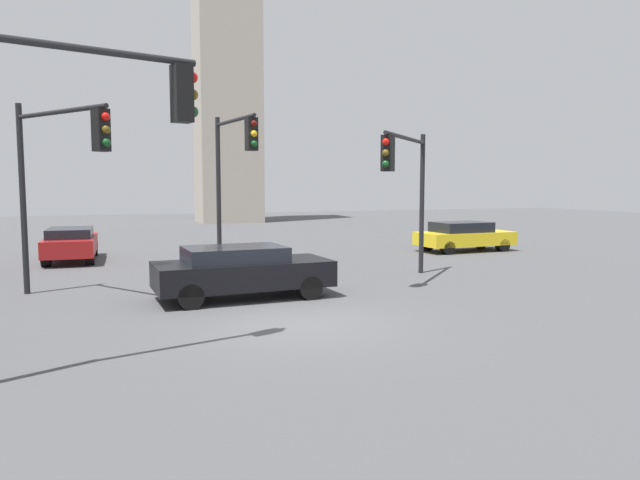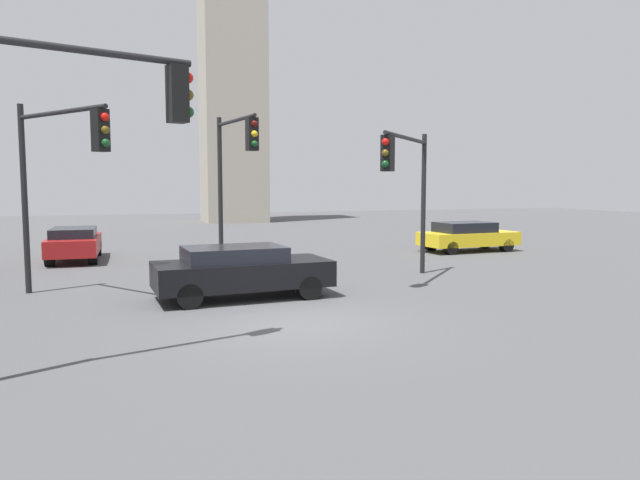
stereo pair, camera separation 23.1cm
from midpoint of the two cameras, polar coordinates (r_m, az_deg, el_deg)
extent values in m
plane|color=#4C4C4F|center=(13.05, -2.84, -8.03)|extent=(102.37, 102.37, 0.00)
cylinder|color=black|center=(18.11, -27.36, 3.50)|extent=(0.16, 0.16, 5.24)
cylinder|color=black|center=(16.46, -24.49, 11.33)|extent=(2.35, 3.35, 0.12)
cube|color=black|center=(14.94, -21.03, 9.99)|extent=(0.45, 0.45, 1.00)
sphere|color=red|center=(14.80, -20.64, 11.21)|extent=(0.20, 0.20, 0.20)
sphere|color=#594714|center=(14.77, -20.60, 10.06)|extent=(0.20, 0.20, 0.20)
sphere|color=#14471E|center=(14.75, -20.56, 8.90)|extent=(0.20, 0.20, 0.20)
cylinder|color=black|center=(20.28, 9.60, 3.46)|extent=(0.16, 0.16, 4.74)
cylinder|color=black|center=(18.27, 8.05, 9.82)|extent=(3.02, 3.18, 0.12)
cube|color=black|center=(16.43, 6.24, 8.42)|extent=(0.45, 0.45, 1.00)
sphere|color=red|center=(16.26, 6.03, 9.52)|extent=(0.20, 0.20, 0.20)
sphere|color=#594714|center=(16.24, 6.02, 8.46)|extent=(0.20, 0.20, 0.20)
sphere|color=#14471E|center=(16.23, 6.01, 7.40)|extent=(0.20, 0.20, 0.20)
cylinder|color=black|center=(10.43, -23.23, 16.85)|extent=(3.82, 1.22, 0.12)
cube|color=black|center=(10.85, -13.95, 13.70)|extent=(0.40, 0.40, 1.00)
sphere|color=red|center=(10.98, -12.99, 15.21)|extent=(0.20, 0.20, 0.20)
sphere|color=#594714|center=(10.93, -12.95, 13.66)|extent=(0.20, 0.20, 0.20)
sphere|color=#14471E|center=(10.89, -12.92, 12.10)|extent=(0.20, 0.20, 0.20)
cylinder|color=black|center=(20.93, -10.19, 4.38)|extent=(0.16, 0.16, 5.38)
cylinder|color=black|center=(19.49, -8.69, 11.49)|extent=(0.66, 3.27, 0.12)
cube|color=black|center=(18.14, -7.08, 10.22)|extent=(0.37, 0.37, 1.00)
sphere|color=#4C0F0C|center=(17.99, -6.85, 11.23)|extent=(0.20, 0.20, 0.20)
sphere|color=yellow|center=(17.96, -6.84, 10.28)|extent=(0.20, 0.20, 0.20)
sphere|color=#14471E|center=(17.94, -6.83, 9.32)|extent=(0.20, 0.20, 0.20)
cube|color=black|center=(15.76, -7.92, -3.29)|extent=(4.74, 2.26, 0.68)
cube|color=black|center=(15.63, -8.76, -1.45)|extent=(2.69, 1.90, 0.44)
cylinder|color=black|center=(17.05, -3.50, -3.76)|extent=(0.66, 0.40, 0.64)
cylinder|color=black|center=(15.54, -1.48, -4.64)|extent=(0.66, 0.40, 0.64)
cylinder|color=black|center=(16.28, -14.03, -4.34)|extent=(0.66, 0.40, 0.64)
cylinder|color=black|center=(14.70, -13.01, -5.36)|extent=(0.66, 0.40, 0.64)
cube|color=yellow|center=(27.57, 13.74, 0.17)|extent=(4.53, 2.18, 0.60)
cube|color=black|center=(27.40, 13.40, 1.21)|extent=(2.57, 1.84, 0.49)
cylinder|color=black|center=(29.14, 15.17, -0.18)|extent=(0.61, 0.38, 0.59)
cylinder|color=black|center=(27.91, 17.18, -0.47)|extent=(0.61, 0.38, 0.59)
cylinder|color=black|center=(27.39, 10.21, -0.43)|extent=(0.61, 0.38, 0.59)
cylinder|color=black|center=(26.08, 12.11, -0.75)|extent=(0.61, 0.38, 0.59)
cube|color=maroon|center=(25.34, -23.39, -0.44)|extent=(1.91, 4.47, 0.65)
cube|color=black|center=(25.08, -23.47, 0.61)|extent=(1.66, 2.51, 0.40)
cylinder|color=black|center=(26.94, -24.71, -0.86)|extent=(0.34, 0.66, 0.65)
cylinder|color=black|center=(26.82, -21.50, -0.77)|extent=(0.34, 0.66, 0.65)
cylinder|color=black|center=(23.96, -25.44, -1.61)|extent=(0.34, 0.66, 0.65)
cylinder|color=black|center=(23.83, -21.84, -1.51)|extent=(0.34, 0.66, 0.65)
cube|color=#A89E8E|center=(50.15, -9.27, 17.29)|extent=(4.94, 4.94, 26.86)
camera|label=1|loc=(0.12, -90.39, -0.04)|focal=32.76mm
camera|label=2|loc=(0.12, 89.61, 0.04)|focal=32.76mm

